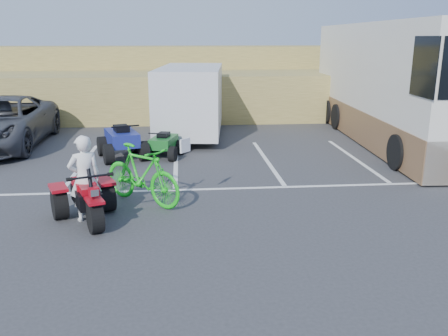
{
  "coord_description": "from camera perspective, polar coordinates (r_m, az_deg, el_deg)",
  "views": [
    {
      "loc": [
        0.2,
        -8.5,
        3.55
      ],
      "look_at": [
        1.03,
        0.69,
        1.0
      ],
      "focal_mm": 38.0,
      "sensor_mm": 36.0,
      "label": 1
    }
  ],
  "objects": [
    {
      "name": "rider",
      "position": [
        9.73,
        -16.42,
        -1.21
      ],
      "size": [
        0.74,
        0.62,
        1.74
      ],
      "primitive_type": "imported",
      "rotation": [
        0.0,
        0.0,
        3.53
      ],
      "color": "white",
      "rests_on": "ground"
    },
    {
      "name": "grass_embankment",
      "position": [
        24.08,
        -5.71,
        10.31
      ],
      "size": [
        40.0,
        8.5,
        3.1
      ],
      "color": "olive",
      "rests_on": "ground"
    },
    {
      "name": "rv_motorhome",
      "position": [
        17.72,
        19.94,
        8.63
      ],
      "size": [
        3.31,
        11.17,
        3.97
      ],
      "rotation": [
        0.0,
        0.0,
        -0.05
      ],
      "color": "silver",
      "rests_on": "ground"
    },
    {
      "name": "green_dirt_bike",
      "position": [
        10.5,
        -9.87,
        -0.78
      ],
      "size": [
        2.05,
        1.91,
        1.31
      ],
      "primitive_type": "imported",
      "rotation": [
        0.0,
        0.0,
        0.85
      ],
      "color": "#14BF19",
      "rests_on": "ground"
    },
    {
      "name": "ground",
      "position": [
        9.22,
        -6.05,
        -7.3
      ],
      "size": [
        100.0,
        100.0,
        0.0
      ],
      "primitive_type": "plane",
      "color": "#343437",
      "rests_on": "ground"
    },
    {
      "name": "quad_atv_blue",
      "position": [
        14.76,
        -12.04,
        1.18
      ],
      "size": [
        1.75,
        2.03,
        1.12
      ],
      "primitive_type": null,
      "rotation": [
        0.0,
        0.0,
        0.31
      ],
      "color": "navy",
      "rests_on": "ground"
    },
    {
      "name": "quad_atv_green",
      "position": [
        14.65,
        -7.19,
        1.3
      ],
      "size": [
        1.3,
        1.53,
        0.86
      ],
      "primitive_type": null,
      "rotation": [
        0.0,
        0.0,
        -0.27
      ],
      "color": "#155D1F",
      "rests_on": "ground"
    },
    {
      "name": "grey_pickup",
      "position": [
        17.46,
        -25.36,
        4.98
      ],
      "size": [
        2.81,
        5.96,
        1.65
      ],
      "primitive_type": "imported",
      "rotation": [
        0.0,
        0.0,
        0.01
      ],
      "color": "#3F4146",
      "rests_on": "ground"
    },
    {
      "name": "cargo_trailer",
      "position": [
        17.65,
        -3.99,
        8.3
      ],
      "size": [
        2.73,
        5.6,
        2.52
      ],
      "rotation": [
        0.0,
        0.0,
        -0.11
      ],
      "color": "silver",
      "rests_on": "ground"
    },
    {
      "name": "red_trike_atv",
      "position": [
        9.87,
        -15.86,
        -6.27
      ],
      "size": [
        1.8,
        2.03,
        1.09
      ],
      "primitive_type": null,
      "rotation": [
        0.0,
        0.0,
        0.39
      ],
      "color": "#A30915",
      "rests_on": "ground"
    },
    {
      "name": "parking_stripes",
      "position": [
        13.08,
        -2.05,
        -0.29
      ],
      "size": [
        28.0,
        5.16,
        0.01
      ],
      "color": "white",
      "rests_on": "ground"
    }
  ]
}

